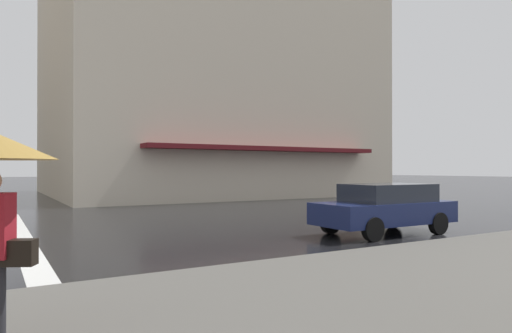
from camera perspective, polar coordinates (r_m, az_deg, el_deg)
haussmann_block_corner at (r=36.50m, az=-6.99°, el=16.01°), size 20.10×21.09×24.71m
car_navy at (r=13.36m, az=15.90°, el=-4.92°), size 1.85×4.10×1.41m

